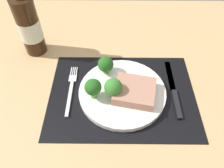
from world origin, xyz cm
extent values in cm
cube|color=tan|center=(0.00, 0.00, -1.50)|extent=(140.00, 110.00, 3.00)
cube|color=black|center=(0.00, 0.00, 0.15)|extent=(43.85, 32.23, 0.30)
cylinder|color=white|center=(0.00, 0.00, 1.10)|extent=(26.01, 26.01, 1.60)
cube|color=tan|center=(3.44, -1.44, 3.37)|extent=(13.47, 12.57, 2.94)
cylinder|color=#5B8942|center=(-5.09, 7.53, 2.54)|extent=(1.85, 1.85, 1.27)
sphere|color=#235B1E|center=(-5.09, 7.53, 5.26)|extent=(4.92, 4.92, 4.92)
cylinder|color=#6B994C|center=(-8.31, -2.26, 2.97)|extent=(1.81, 1.81, 2.14)
sphere|color=#235B1E|center=(-8.31, -2.26, 6.08)|extent=(4.80, 4.80, 4.80)
cylinder|color=#6B994C|center=(-2.72, -1.97, 2.78)|extent=(1.47, 1.47, 1.76)
sphere|color=#387A2D|center=(-2.72, -1.97, 5.83)|extent=(5.10, 5.10, 5.10)
cube|color=silver|center=(-15.69, -2.00, 0.55)|extent=(1.00, 13.00, 0.50)
cube|color=silver|center=(-15.69, 5.80, 0.55)|extent=(2.40, 2.60, 0.40)
cube|color=silver|center=(-16.59, 8.90, 0.55)|extent=(0.30, 3.60, 0.35)
cube|color=silver|center=(-15.99, 8.90, 0.55)|extent=(0.30, 3.60, 0.35)
cube|color=silver|center=(-15.39, 8.90, 0.55)|extent=(0.30, 3.60, 0.35)
cube|color=silver|center=(-14.79, 8.90, 0.55)|extent=(0.30, 3.60, 0.35)
cube|color=black|center=(15.77, -3.90, 0.70)|extent=(1.40, 10.00, 0.80)
cube|color=silver|center=(15.77, 7.60, 0.45)|extent=(1.80, 13.00, 0.30)
cylinder|color=#331E0F|center=(-30.43, 19.94, 9.99)|extent=(7.23, 7.23, 19.97)
cylinder|color=silver|center=(-30.43, 19.94, 8.99)|extent=(7.37, 7.37, 6.99)
camera|label=1|loc=(-2.71, -40.71, 53.13)|focal=35.27mm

